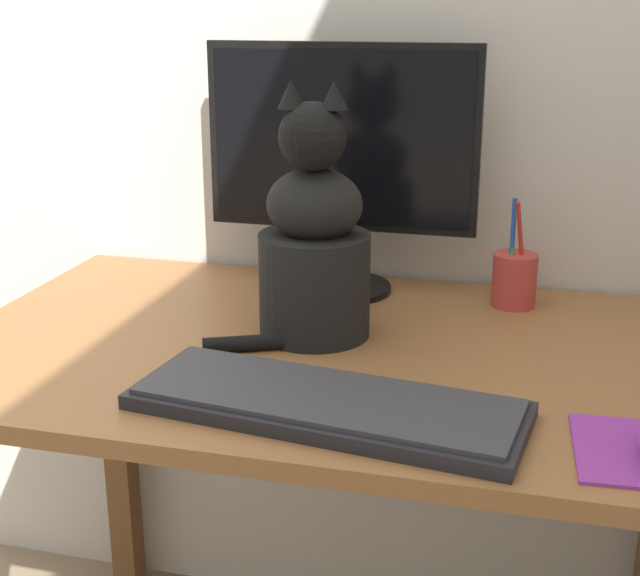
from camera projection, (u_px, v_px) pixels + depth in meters
name	position (u px, v px, depth m)	size (l,w,h in m)	color
desk	(332.00, 413.00, 1.30)	(1.10, 0.68, 0.71)	brown
monitor	(341.00, 157.00, 1.44)	(0.44, 0.17, 0.41)	black
keyboard	(327.00, 404.00, 1.06)	(0.49, 0.23, 0.02)	black
cat	(314.00, 245.00, 1.27)	(0.22, 0.21, 0.37)	black
pen_cup	(514.00, 278.00, 1.42)	(0.07, 0.07, 0.17)	#B23833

